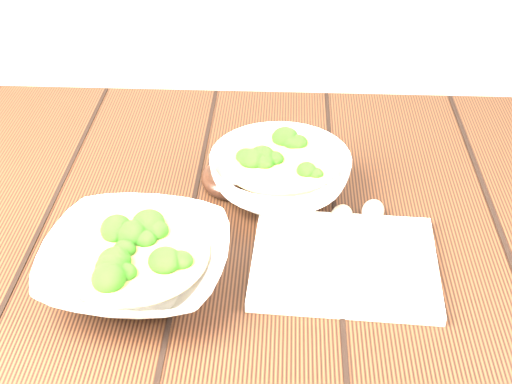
% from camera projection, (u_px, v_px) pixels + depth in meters
% --- Properties ---
extents(table, '(1.20, 0.80, 0.75)m').
position_uv_depth(table, '(207.00, 291.00, 1.03)').
color(table, black).
rests_on(table, ground).
extents(soup_bowl_front, '(0.24, 0.24, 0.07)m').
position_uv_depth(soup_bowl_front, '(136.00, 263.00, 0.86)').
color(soup_bowl_front, white).
rests_on(soup_bowl_front, table).
extents(soup_bowl_back, '(0.20, 0.20, 0.07)m').
position_uv_depth(soup_bowl_back, '(280.00, 174.00, 1.01)').
color(soup_bowl_back, white).
rests_on(soup_bowl_back, table).
extents(trivet, '(0.11, 0.11, 0.02)m').
position_uv_depth(trivet, '(235.00, 178.00, 1.04)').
color(trivet, black).
rests_on(trivet, table).
extents(napkin, '(0.24, 0.20, 0.01)m').
position_uv_depth(napkin, '(344.00, 262.00, 0.90)').
color(napkin, beige).
rests_on(napkin, table).
extents(spoon_left, '(0.05, 0.19, 0.01)m').
position_uv_depth(spoon_left, '(338.00, 233.00, 0.93)').
color(spoon_left, '#A09C8D').
rests_on(spoon_left, napkin).
extents(spoon_right, '(0.06, 0.19, 0.01)m').
position_uv_depth(spoon_right, '(369.00, 227.00, 0.94)').
color(spoon_right, '#A09C8D').
rests_on(spoon_right, napkin).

